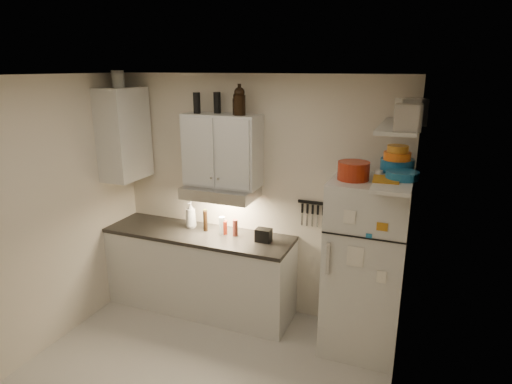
% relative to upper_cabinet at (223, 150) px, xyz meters
% --- Properties ---
extents(ceiling, '(3.20, 3.00, 0.02)m').
position_rel_upper_cabinet_xyz_m(ceiling, '(0.30, -1.33, 0.78)').
color(ceiling, white).
rests_on(ceiling, ground).
extents(back_wall, '(3.20, 0.02, 2.60)m').
position_rel_upper_cabinet_xyz_m(back_wall, '(0.30, 0.18, -0.53)').
color(back_wall, beige).
rests_on(back_wall, ground).
extents(left_wall, '(0.02, 3.00, 2.60)m').
position_rel_upper_cabinet_xyz_m(left_wall, '(-1.31, -1.33, -0.53)').
color(left_wall, beige).
rests_on(left_wall, ground).
extents(right_wall, '(0.02, 3.00, 2.60)m').
position_rel_upper_cabinet_xyz_m(right_wall, '(1.91, -1.33, -0.53)').
color(right_wall, beige).
rests_on(right_wall, ground).
extents(base_cabinet, '(2.10, 0.60, 0.88)m').
position_rel_upper_cabinet_xyz_m(base_cabinet, '(-0.25, -0.14, -1.39)').
color(base_cabinet, silver).
rests_on(base_cabinet, floor).
extents(countertop, '(2.10, 0.62, 0.04)m').
position_rel_upper_cabinet_xyz_m(countertop, '(-0.25, -0.14, -0.93)').
color(countertop, black).
rests_on(countertop, base_cabinet).
extents(upper_cabinet, '(0.80, 0.33, 0.75)m').
position_rel_upper_cabinet_xyz_m(upper_cabinet, '(0.00, 0.00, 0.00)').
color(upper_cabinet, silver).
rests_on(upper_cabinet, back_wall).
extents(side_cabinet, '(0.33, 0.55, 1.00)m').
position_rel_upper_cabinet_xyz_m(side_cabinet, '(-1.14, -0.14, 0.12)').
color(side_cabinet, silver).
rests_on(side_cabinet, left_wall).
extents(range_hood, '(0.76, 0.46, 0.12)m').
position_rel_upper_cabinet_xyz_m(range_hood, '(0.00, -0.06, -0.44)').
color(range_hood, silver).
rests_on(range_hood, back_wall).
extents(fridge, '(0.70, 0.68, 1.70)m').
position_rel_upper_cabinet_xyz_m(fridge, '(1.55, -0.18, -0.98)').
color(fridge, silver).
rests_on(fridge, floor).
extents(shelf_hi, '(0.30, 0.95, 0.03)m').
position_rel_upper_cabinet_xyz_m(shelf_hi, '(1.75, -0.31, 0.38)').
color(shelf_hi, silver).
rests_on(shelf_hi, right_wall).
extents(shelf_lo, '(0.30, 0.95, 0.03)m').
position_rel_upper_cabinet_xyz_m(shelf_lo, '(1.75, -0.31, -0.07)').
color(shelf_lo, silver).
rests_on(shelf_lo, right_wall).
extents(knife_strip, '(0.42, 0.02, 0.03)m').
position_rel_upper_cabinet_xyz_m(knife_strip, '(1.00, 0.15, -0.51)').
color(knife_strip, black).
rests_on(knife_strip, back_wall).
extents(dutch_oven, '(0.37, 0.37, 0.16)m').
position_rel_upper_cabinet_xyz_m(dutch_oven, '(1.39, -0.23, -0.04)').
color(dutch_oven, '#A02912').
rests_on(dutch_oven, fridge).
extents(book_stack, '(0.22, 0.27, 0.09)m').
position_rel_upper_cabinet_xyz_m(book_stack, '(1.69, -0.43, -0.08)').
color(book_stack, '#BD7717').
rests_on(book_stack, fridge).
extents(spice_jar, '(0.07, 0.07, 0.10)m').
position_rel_upper_cabinet_xyz_m(spice_jar, '(1.61, -0.23, -0.07)').
color(spice_jar, silver).
rests_on(spice_jar, fridge).
extents(stock_pot, '(0.35, 0.35, 0.19)m').
position_rel_upper_cabinet_xyz_m(stock_pot, '(1.83, 0.02, 0.48)').
color(stock_pot, silver).
rests_on(stock_pot, shelf_hi).
extents(tin_a, '(0.26, 0.25, 0.21)m').
position_rel_upper_cabinet_xyz_m(tin_a, '(1.82, -0.32, 0.49)').
color(tin_a, '#AAAAAD').
rests_on(tin_a, shelf_hi).
extents(tin_b, '(0.20, 0.20, 0.19)m').
position_rel_upper_cabinet_xyz_m(tin_b, '(1.82, -0.65, 0.49)').
color(tin_b, '#AAAAAD').
rests_on(tin_b, shelf_hi).
extents(bowl_teal, '(0.29, 0.29, 0.11)m').
position_rel_upper_cabinet_xyz_m(bowl_teal, '(1.75, -0.09, 0.01)').
color(bowl_teal, '#1C679B').
rests_on(bowl_teal, shelf_lo).
extents(bowl_orange, '(0.23, 0.23, 0.07)m').
position_rel_upper_cabinet_xyz_m(bowl_orange, '(1.74, -0.14, 0.10)').
color(bowl_orange, orange).
rests_on(bowl_orange, bowl_teal).
extents(bowl_yellow, '(0.18, 0.18, 0.06)m').
position_rel_upper_cabinet_xyz_m(bowl_yellow, '(1.74, -0.14, 0.16)').
color(bowl_yellow, orange).
rests_on(bowl_yellow, bowl_orange).
extents(plates, '(0.33, 0.33, 0.07)m').
position_rel_upper_cabinet_xyz_m(plates, '(1.81, -0.35, -0.02)').
color(plates, '#1C679B').
rests_on(plates, shelf_lo).
extents(growler_a, '(0.11, 0.11, 0.23)m').
position_rel_upper_cabinet_xyz_m(growler_a, '(0.18, -0.01, 0.49)').
color(growler_a, black).
rests_on(growler_a, upper_cabinet).
extents(growler_b, '(0.14, 0.14, 0.28)m').
position_rel_upper_cabinet_xyz_m(growler_b, '(0.22, -0.04, 0.52)').
color(growler_b, black).
rests_on(growler_b, upper_cabinet).
extents(thermos_a, '(0.09, 0.09, 0.21)m').
position_rel_upper_cabinet_xyz_m(thermos_a, '(-0.07, 0.04, 0.48)').
color(thermos_a, black).
rests_on(thermos_a, upper_cabinet).
extents(thermos_b, '(0.09, 0.09, 0.21)m').
position_rel_upper_cabinet_xyz_m(thermos_b, '(-0.25, -0.05, 0.48)').
color(thermos_b, black).
rests_on(thermos_b, upper_cabinet).
extents(side_jar, '(0.14, 0.14, 0.18)m').
position_rel_upper_cabinet_xyz_m(side_jar, '(-1.16, -0.13, 0.71)').
color(side_jar, silver).
rests_on(side_jar, side_cabinet).
extents(soap_bottle, '(0.13, 0.14, 0.34)m').
position_rel_upper_cabinet_xyz_m(soap_bottle, '(-0.40, -0.03, -0.74)').
color(soap_bottle, silver).
rests_on(soap_bottle, countertop).
extents(pepper_mill, '(0.06, 0.06, 0.18)m').
position_rel_upper_cabinet_xyz_m(pepper_mill, '(0.17, -0.07, -0.81)').
color(pepper_mill, maroon).
rests_on(pepper_mill, countertop).
extents(oil_bottle, '(0.05, 0.05, 0.22)m').
position_rel_upper_cabinet_xyz_m(oil_bottle, '(-0.24, 0.00, -0.79)').
color(oil_bottle, '#4F6519').
rests_on(oil_bottle, countertop).
extents(vinegar_bottle, '(0.05, 0.05, 0.23)m').
position_rel_upper_cabinet_xyz_m(vinegar_bottle, '(-0.20, -0.06, -0.79)').
color(vinegar_bottle, black).
rests_on(vinegar_bottle, countertop).
extents(clear_bottle, '(0.07, 0.07, 0.20)m').
position_rel_upper_cabinet_xyz_m(clear_bottle, '(0.01, -0.08, -0.81)').
color(clear_bottle, silver).
rests_on(clear_bottle, countertop).
extents(red_jar, '(0.08, 0.08, 0.15)m').
position_rel_upper_cabinet_xyz_m(red_jar, '(0.03, -0.07, -0.83)').
color(red_jar, '#A02912').
rests_on(red_jar, countertop).
extents(caddy, '(0.16, 0.12, 0.14)m').
position_rel_upper_cabinet_xyz_m(caddy, '(0.50, -0.10, -0.84)').
color(caddy, black).
rests_on(caddy, countertop).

